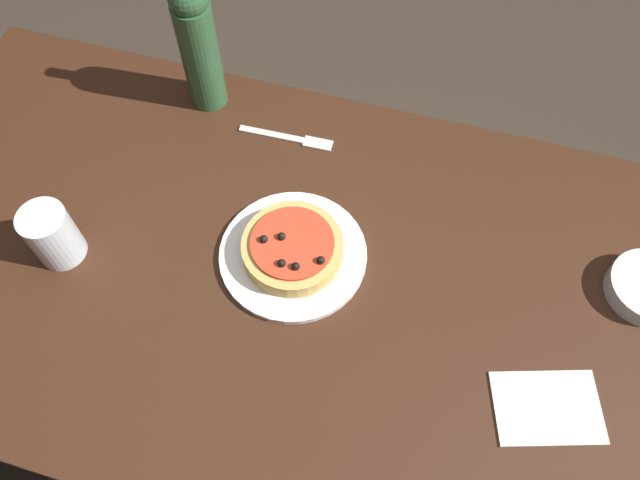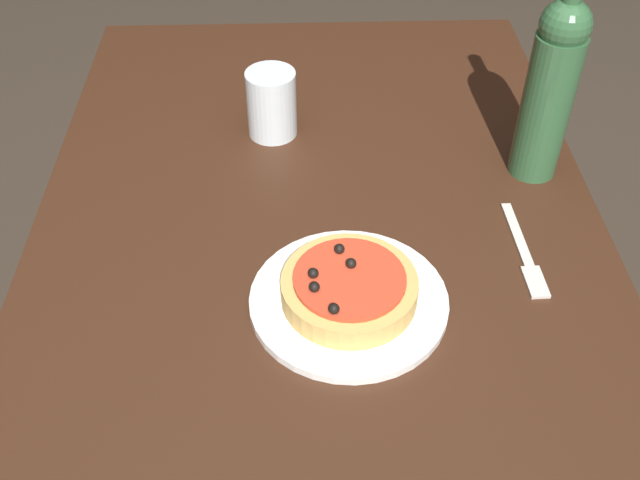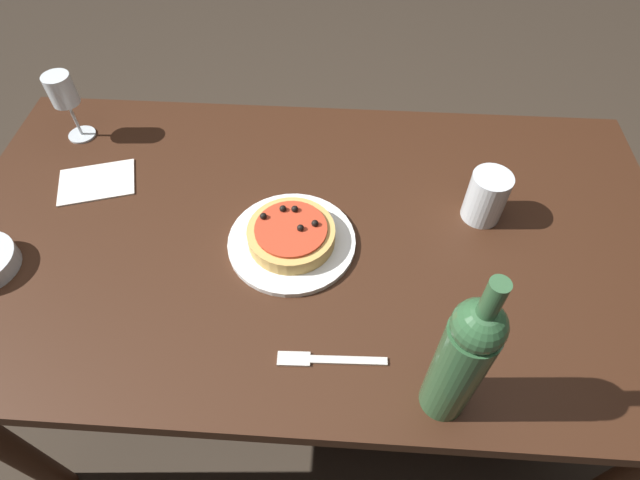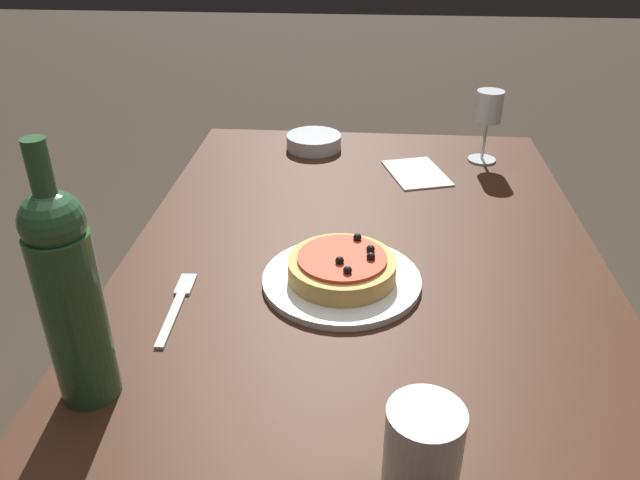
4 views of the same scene
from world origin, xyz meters
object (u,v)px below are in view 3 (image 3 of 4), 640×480
Objects in this scene: fork at (324,360)px; wine_glass at (63,93)px; wine_bottle at (462,359)px; water_cup at (486,197)px; dining_table at (311,258)px; pizza at (291,234)px; dinner_plate at (292,242)px.

wine_glass is at bearing -43.28° from fork.
wine_bottle is 3.04× the size of water_cup.
water_cup is at bearing -169.02° from dining_table.
pizza is 0.27m from fork.
wine_glass reaches higher than fork.
wine_bottle reaches higher than fork.
dinner_plate is 0.44m from wine_bottle.
wine_glass reaches higher than water_cup.
dining_table is 0.11m from dinner_plate.
dining_table is at bearing 155.11° from wine_glass.
water_cup is at bearing -133.26° from fork.
wine_bottle reaches higher than pizza.
wine_glass is at bearing -12.04° from water_cup.
dining_table is 0.13m from pizza.
fork reaches higher than dining_table.
dinner_plate is 0.75× the size of wine_bottle.
pizza is 0.51× the size of wine_bottle.
water_cup reaches higher than dining_table.
water_cup is at bearing -165.32° from pizza.
pizza is 0.41m from water_cup.
water_cup is at bearing -165.28° from dinner_plate.
dining_table is 0.40m from water_cup.
dinner_plate is at bearing 14.72° from water_cup.
pizza is at bearing -74.00° from fork.
wine_glass reaches higher than pizza.
dining_table is at bearing -54.58° from wine_bottle.
fork is (0.20, -0.06, -0.15)m from wine_bottle.
pizza is 0.64m from wine_glass.
dining_table is 0.49m from wine_bottle.
wine_bottle is at bearing 132.02° from dinner_plate.
water_cup reaches higher than dinner_plate.
fork is (-0.08, 0.25, -0.03)m from pizza.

